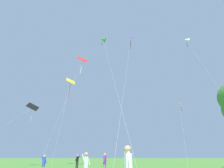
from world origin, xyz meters
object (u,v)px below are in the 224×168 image
Objects in this scene: kite_purple_streamer at (130,41)px; kite_black_large at (31,109)px; kite_orange_box at (180,106)px; kite_yellow_diamond at (70,85)px; person_child_small at (77,161)px; kite_red_high at (82,63)px; person_foreground_watcher at (105,162)px; kite_white_distant at (186,40)px; kite_green_small at (103,40)px; person_in_blue_jacket at (86,165)px; person_in_red_shirt at (44,164)px.

kite_black_large is (-17.90, 8.78, -8.90)m from kite_purple_streamer.
kite_orange_box is at bearing 43.69° from kite_purple_streamer.
kite_orange_box is at bearing -2.40° from kite_yellow_diamond.
kite_red_high is at bearing 104.30° from person_child_small.
person_foreground_watcher reaches higher than person_child_small.
kite_yellow_diamond is 23.17m from kite_orange_box.
kite_white_distant reaches higher than kite_black_large.
kite_red_high reaches higher than person_child_small.
kite_purple_streamer is at bearing -26.12° from kite_black_large.
person_child_small is at bearing -67.69° from kite_yellow_diamond.
kite_white_distant reaches higher than kite_orange_box.
kite_yellow_diamond is 0.74× the size of kite_white_distant.
kite_purple_streamer reaches higher than person_foreground_watcher.
person_child_small is (-19.00, -5.85, -21.87)m from kite_white_distant.
kite_black_large is 7.22× the size of person_child_small.
kite_green_small is 0.90× the size of kite_red_high.
kite_yellow_diamond reaches higher than person_in_blue_jacket.
kite_white_distant reaches higher than person_child_small.
person_foreground_watcher is (5.30, -13.37, -17.64)m from kite_red_high.
person_foreground_watcher is (0.69, -5.23, -16.96)m from kite_green_small.
kite_white_distant is at bearing 44.23° from person_in_blue_jacket.
kite_orange_box is 6.65× the size of person_foreground_watcher.
kite_green_small is at bearing -58.36° from kite_yellow_diamond.
person_child_small is at bearing 175.40° from kite_green_small.
kite_red_high is at bearing 103.36° from person_in_blue_jacket.
person_in_blue_jacket reaches higher than person_child_small.
kite_orange_box is at bearing 3.03° from kite_black_large.
person_in_blue_jacket is at bearing -135.77° from kite_white_distant.
kite_green_small is at bearing -159.73° from kite_white_distant.
person_foreground_watcher is 4.92m from person_in_red_shirt.
person_in_blue_jacket is 5.03m from person_foreground_watcher.
person_in_red_shirt is (-4.18, -5.93, -17.05)m from kite_green_small.
kite_purple_streamer reaches higher than kite_orange_box.
person_foreground_watcher is at bearing -68.36° from kite_red_high.
kite_green_small is 17.19m from person_child_small.
kite_orange_box reaches higher than kite_black_large.
person_in_blue_jacket is at bearing -72.05° from kite_yellow_diamond.
kite_white_distant is at bearing 23.02° from kite_purple_streamer.
kite_yellow_diamond is at bearing 177.60° from kite_orange_box.
kite_white_distant is at bearing -14.36° from kite_yellow_diamond.
kite_green_small is at bearing -143.42° from kite_orange_box.
kite_orange_box is (15.14, 11.24, -7.19)m from kite_green_small.
person_foreground_watcher is at bearing -46.41° from kite_black_large.
kite_orange_box is at bearing 31.88° from person_child_small.
person_in_blue_jacket is (13.28, -19.89, -8.55)m from kite_black_large.
kite_green_small is at bearing -4.60° from person_child_small.
person_foreground_watcher is (14.23, -14.95, -8.53)m from kite_black_large.
kite_red_high is at bearing 119.57° from kite_green_small.
kite_purple_streamer is at bearing -156.98° from kite_white_distant.
kite_orange_box is 23.99m from person_foreground_watcher.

